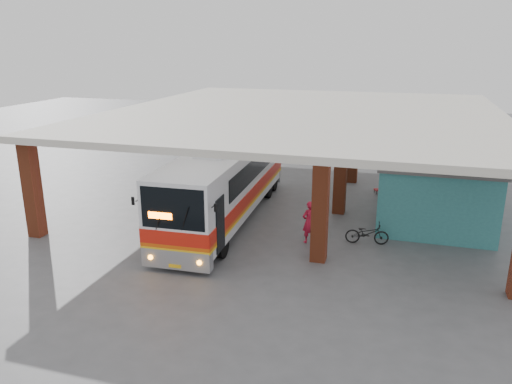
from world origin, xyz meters
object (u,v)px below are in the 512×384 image
Objects in this scene: motorcycle at (367,233)px; pedestrian at (309,222)px; coach_bus at (227,181)px; red_chair at (380,187)px.

pedestrian is at bearing 94.66° from motorcycle.
red_chair is (6.96, 6.37, -1.51)m from coach_bus.
red_chair is (0.12, 7.68, -0.10)m from motorcycle.
pedestrian is 8.62m from red_chair.
coach_bus is at bearing -64.99° from pedestrian.
pedestrian is (4.42, -1.86, -0.95)m from coach_bus.
motorcycle is (6.84, -1.32, -1.40)m from coach_bus.
motorcycle is 0.99× the size of pedestrian.
coach_bus is 4.89m from pedestrian.
pedestrian is at bearing -25.23° from coach_bus.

